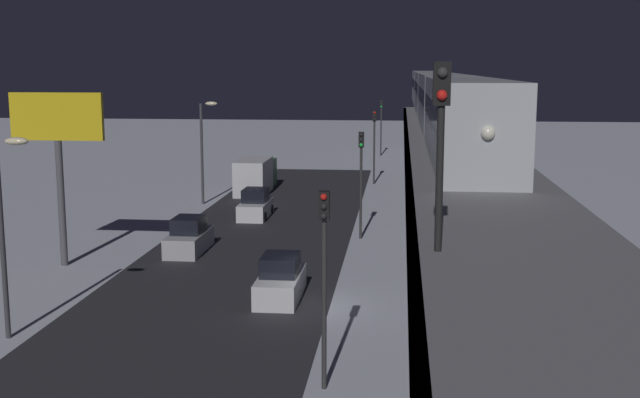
{
  "coord_description": "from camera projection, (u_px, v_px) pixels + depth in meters",
  "views": [
    {
      "loc": [
        -3.73,
        32.53,
        10.17
      ],
      "look_at": [
        1.69,
        -20.39,
        1.3
      ],
      "focal_mm": 44.6,
      "sensor_mm": 36.0,
      "label": 1
    }
  ],
  "objects": [
    {
      "name": "rail_signal",
      "position": [
        441.0,
        124.0,
        16.53
      ],
      "size": [
        0.36,
        0.41,
        4.0
      ],
      "color": "black",
      "rests_on": "elevated_railway"
    },
    {
      "name": "traffic_light_mid",
      "position": [
        361.0,
        169.0,
        46.84
      ],
      "size": [
        0.32,
        0.44,
        6.4
      ],
      "color": "#2D2D2D",
      "rests_on": "ground_plane"
    },
    {
      "name": "sedan_white_2",
      "position": [
        280.0,
        281.0,
        35.2
      ],
      "size": [
        1.8,
        4.4,
        1.97
      ],
      "rotation": [
        0.0,
        0.0,
        3.14
      ],
      "color": "silver",
      "rests_on": "ground_plane"
    },
    {
      "name": "sedan_white",
      "position": [
        255.0,
        206.0,
        54.19
      ],
      "size": [
        1.91,
        4.46,
        1.97
      ],
      "color": "silver",
      "rests_on": "ground_plane"
    },
    {
      "name": "commercial_billboard",
      "position": [
        58.0,
        134.0,
        40.06
      ],
      "size": [
        4.8,
        0.36,
        8.9
      ],
      "color": "#4C4C51",
      "rests_on": "ground_plane"
    },
    {
      "name": "avenue_asphalt",
      "position": [
        203.0,
        304.0,
        34.44
      ],
      "size": [
        11.0,
        91.85,
        0.01
      ],
      "primitive_type": "cube",
      "color": "#28282D",
      "rests_on": "ground_plane"
    },
    {
      "name": "ground_plane",
      "position": [
        311.0,
        307.0,
        33.97
      ],
      "size": [
        240.0,
        240.0,
        0.0
      ],
      "primitive_type": "plane",
      "color": "silver"
    },
    {
      "name": "traffic_light_near",
      "position": [
        324.0,
        261.0,
        24.71
      ],
      "size": [
        0.32,
        0.44,
        6.4
      ],
      "color": "#2D2D2D",
      "rests_on": "ground_plane"
    },
    {
      "name": "elevated_railway",
      "position": [
        464.0,
        184.0,
        32.44
      ],
      "size": [
        5.0,
        91.85,
        6.28
      ],
      "color": "slate",
      "rests_on": "ground_plane"
    },
    {
      "name": "street_lamp_far",
      "position": [
        205.0,
        140.0,
        58.79
      ],
      "size": [
        1.35,
        0.44,
        7.65
      ],
      "color": "#38383D",
      "rests_on": "ground_plane"
    },
    {
      "name": "street_lamp_near",
      "position": [
        6.0,
        213.0,
        29.35
      ],
      "size": [
        1.35,
        0.44,
        7.65
      ],
      "color": "#38383D",
      "rests_on": "ground_plane"
    },
    {
      "name": "sedan_silver",
      "position": [
        189.0,
        238.0,
        44.03
      ],
      "size": [
        1.8,
        4.4,
        1.97
      ],
      "color": "#B2B2B7",
      "rests_on": "ground_plane"
    },
    {
      "name": "box_truck",
      "position": [
        256.0,
        176.0,
        65.07
      ],
      "size": [
        2.4,
        7.4,
        2.8
      ],
      "color": "#2D6038",
      "rests_on": "ground_plane"
    },
    {
      "name": "traffic_light_far",
      "position": [
        374.0,
        136.0,
        68.97
      ],
      "size": [
        0.32,
        0.44,
        6.4
      ],
      "color": "#2D2D2D",
      "rests_on": "ground_plane"
    },
    {
      "name": "traffic_light_distant",
      "position": [
        381.0,
        119.0,
        91.1
      ],
      "size": [
        0.32,
        0.44,
        6.4
      ],
      "color": "#2D2D2D",
      "rests_on": "ground_plane"
    },
    {
      "name": "subway_train",
      "position": [
        437.0,
        95.0,
        60.9
      ],
      "size": [
        2.94,
        74.07,
        3.4
      ],
      "color": "#B7BABF",
      "rests_on": "elevated_railway"
    }
  ]
}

